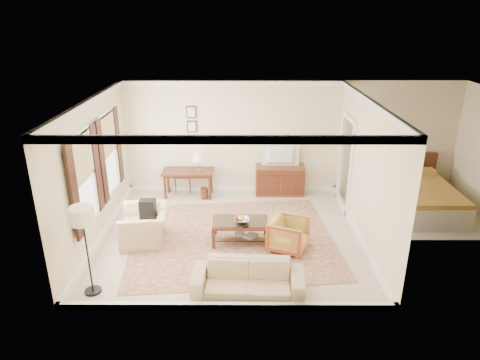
{
  "coord_description": "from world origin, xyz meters",
  "views": [
    {
      "loc": [
        0.23,
        -8.09,
        4.46
      ],
      "look_at": [
        0.2,
        0.3,
        1.15
      ],
      "focal_mm": 32.0,
      "sensor_mm": 36.0,
      "label": 1
    }
  ],
  "objects_px": {
    "sideboard": "(280,180)",
    "club_armchair": "(144,220)",
    "coffee_table": "(240,226)",
    "striped_armchair": "(289,233)",
    "sofa": "(248,274)",
    "tv": "(281,149)",
    "writing_desk": "(188,175)"
  },
  "relations": [
    {
      "from": "tv",
      "to": "club_armchair",
      "type": "xyz_separation_m",
      "value": [
        -2.99,
        -2.45,
        -0.76
      ]
    },
    {
      "from": "tv",
      "to": "striped_armchair",
      "type": "relative_size",
      "value": 1.25
    },
    {
      "from": "striped_armchair",
      "to": "sofa",
      "type": "xyz_separation_m",
      "value": [
        -0.83,
        -1.43,
        0.0
      ]
    },
    {
      "from": "club_armchair",
      "to": "sofa",
      "type": "bearing_deg",
      "value": 43.24
    },
    {
      "from": "striped_armchair",
      "to": "coffee_table",
      "type": "bearing_deg",
      "value": 94.48
    },
    {
      "from": "striped_armchair",
      "to": "club_armchair",
      "type": "distance_m",
      "value": 2.96
    },
    {
      "from": "club_armchair",
      "to": "sofa",
      "type": "relative_size",
      "value": 0.58
    },
    {
      "from": "writing_desk",
      "to": "striped_armchair",
      "type": "distance_m",
      "value": 3.52
    },
    {
      "from": "sideboard",
      "to": "striped_armchair",
      "type": "distance_m",
      "value": 2.81
    },
    {
      "from": "coffee_table",
      "to": "striped_armchair",
      "type": "bearing_deg",
      "value": -17.83
    },
    {
      "from": "coffee_table",
      "to": "writing_desk",
      "type": "bearing_deg",
      "value": 119.61
    },
    {
      "from": "sideboard",
      "to": "striped_armchair",
      "type": "height_order",
      "value": "sideboard"
    },
    {
      "from": "tv",
      "to": "coffee_table",
      "type": "relative_size",
      "value": 0.81
    },
    {
      "from": "sideboard",
      "to": "club_armchair",
      "type": "bearing_deg",
      "value": -140.39
    },
    {
      "from": "tv",
      "to": "coffee_table",
      "type": "xyz_separation_m",
      "value": [
        -1.02,
        -2.48,
        -0.86
      ]
    },
    {
      "from": "writing_desk",
      "to": "coffee_table",
      "type": "xyz_separation_m",
      "value": [
        1.33,
        -2.35,
        -0.22
      ]
    },
    {
      "from": "tv",
      "to": "sofa",
      "type": "xyz_separation_m",
      "value": [
        -0.88,
        -4.22,
        -0.86
      ]
    },
    {
      "from": "sideboard",
      "to": "writing_desk",
      "type": "bearing_deg",
      "value": -176.31
    },
    {
      "from": "tv",
      "to": "striped_armchair",
      "type": "height_order",
      "value": "tv"
    },
    {
      "from": "writing_desk",
      "to": "sideboard",
      "type": "bearing_deg",
      "value": 3.69
    },
    {
      "from": "coffee_table",
      "to": "sideboard",
      "type": "bearing_deg",
      "value": 67.85
    },
    {
      "from": "writing_desk",
      "to": "club_armchair",
      "type": "bearing_deg",
      "value": -105.33
    },
    {
      "from": "striped_armchair",
      "to": "sideboard",
      "type": "bearing_deg",
      "value": 21.2
    },
    {
      "from": "sideboard",
      "to": "coffee_table",
      "type": "relative_size",
      "value": 1.1
    },
    {
      "from": "coffee_table",
      "to": "striped_armchair",
      "type": "relative_size",
      "value": 1.54
    },
    {
      "from": "coffee_table",
      "to": "striped_armchair",
      "type": "xyz_separation_m",
      "value": [
        0.96,
        -0.31,
        -0.0
      ]
    },
    {
      "from": "tv",
      "to": "club_armchair",
      "type": "height_order",
      "value": "tv"
    },
    {
      "from": "tv",
      "to": "striped_armchair",
      "type": "bearing_deg",
      "value": 88.89
    },
    {
      "from": "writing_desk",
      "to": "sideboard",
      "type": "distance_m",
      "value": 2.37
    },
    {
      "from": "writing_desk",
      "to": "club_armchair",
      "type": "distance_m",
      "value": 2.41
    },
    {
      "from": "sofa",
      "to": "writing_desk",
      "type": "bearing_deg",
      "value": 112.73
    },
    {
      "from": "tv",
      "to": "sofa",
      "type": "height_order",
      "value": "tv"
    }
  ]
}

